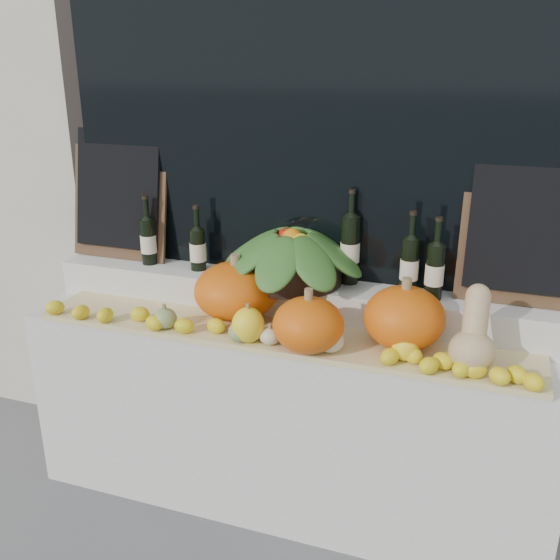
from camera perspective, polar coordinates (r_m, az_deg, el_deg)
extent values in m
cube|color=black|center=(2.71, 2.56, 18.17)|extent=(2.40, 0.04, 2.10)
cube|color=black|center=(2.68, 2.36, 18.15)|extent=(2.20, 0.02, 2.00)
cube|color=silver|center=(2.90, 0.50, -12.23)|extent=(2.30, 0.55, 0.88)
cube|color=silver|center=(2.79, 1.52, -1.59)|extent=(2.30, 0.25, 0.16)
cube|color=tan|center=(2.58, -0.37, -5.12)|extent=(2.10, 0.32, 0.02)
ellipsoid|color=#E4600C|center=(2.68, -4.03, -1.00)|extent=(0.46, 0.46, 0.25)
ellipsoid|color=#E4600C|center=(2.45, 11.29, -3.40)|extent=(0.38, 0.38, 0.25)
ellipsoid|color=#E4600C|center=(2.39, 2.59, -4.11)|extent=(0.30, 0.30, 0.21)
ellipsoid|color=tan|center=(2.36, 17.13, -6.23)|extent=(0.17, 0.17, 0.15)
cylinder|color=tan|center=(2.36, 17.47, -3.32)|extent=(0.09, 0.14, 0.18)
sphere|color=tan|center=(2.37, 17.69, -1.40)|extent=(0.09, 0.09, 0.09)
ellipsoid|color=#32601C|center=(2.40, 2.98, -5.56)|extent=(0.12, 0.12, 0.10)
cylinder|color=olive|center=(2.37, 3.01, -4.25)|extent=(0.02, 0.02, 0.02)
ellipsoid|color=#32601C|center=(2.49, -3.67, -4.72)|extent=(0.09, 0.09, 0.09)
cylinder|color=olive|center=(2.47, -3.70, -3.59)|extent=(0.02, 0.02, 0.02)
ellipsoid|color=beige|center=(2.47, -0.92, -5.15)|extent=(0.08, 0.08, 0.07)
cylinder|color=olive|center=(2.45, -0.93, -4.20)|extent=(0.02, 0.02, 0.02)
ellipsoid|color=yellow|center=(2.47, -2.93, -4.12)|extent=(0.13, 0.13, 0.14)
cylinder|color=olive|center=(2.44, -2.96, -2.35)|extent=(0.02, 0.02, 0.02)
ellipsoid|color=beige|center=(2.41, 4.63, -5.52)|extent=(0.11, 0.11, 0.09)
cylinder|color=olive|center=(2.39, 4.66, -4.29)|extent=(0.02, 0.02, 0.02)
ellipsoid|color=yellow|center=(2.38, 11.34, -6.01)|extent=(0.10, 0.10, 0.11)
cylinder|color=olive|center=(2.36, 11.45, -4.61)|extent=(0.02, 0.02, 0.02)
ellipsoid|color=#32601C|center=(2.65, -10.46, -3.46)|extent=(0.10, 0.10, 0.09)
cylinder|color=olive|center=(2.62, -10.53, -2.38)|extent=(0.02, 0.02, 0.02)
cylinder|color=black|center=(2.73, 1.08, 1.09)|extent=(0.44, 0.44, 0.12)
cylinder|color=black|center=(3.02, -11.93, 3.45)|extent=(0.07, 0.07, 0.22)
cylinder|color=black|center=(2.98, -12.15, 6.36)|extent=(0.03, 0.03, 0.10)
cylinder|color=beige|center=(3.02, -11.92, 3.27)|extent=(0.08, 0.08, 0.08)
cylinder|color=black|center=(2.97, -12.23, 7.41)|extent=(0.03, 0.03, 0.02)
cylinder|color=black|center=(2.90, -7.52, 2.76)|extent=(0.07, 0.07, 0.19)
cylinder|color=black|center=(2.86, -7.65, 5.54)|extent=(0.03, 0.03, 0.10)
cylinder|color=beige|center=(2.90, -7.51, 2.57)|extent=(0.08, 0.08, 0.08)
cylinder|color=black|center=(2.85, -7.70, 6.63)|extent=(0.03, 0.03, 0.02)
cylinder|color=black|center=(2.71, 6.42, 2.76)|extent=(0.08, 0.08, 0.30)
cylinder|color=black|center=(2.66, 6.58, 6.86)|extent=(0.03, 0.03, 0.10)
cylinder|color=beige|center=(2.71, 6.41, 2.56)|extent=(0.08, 0.08, 0.08)
cylinder|color=black|center=(2.64, 6.63, 8.04)|extent=(0.03, 0.03, 0.02)
cylinder|color=black|center=(2.62, 11.74, 1.18)|extent=(0.07, 0.07, 0.24)
cylinder|color=black|center=(2.57, 12.01, 4.80)|extent=(0.03, 0.03, 0.10)
cylinder|color=beige|center=(2.62, 11.73, 0.98)|extent=(0.08, 0.08, 0.08)
cylinder|color=black|center=(2.55, 12.10, 6.01)|extent=(0.03, 0.03, 0.02)
cylinder|color=black|center=(2.60, 13.94, 0.71)|extent=(0.07, 0.07, 0.23)
cylinder|color=black|center=(2.55, 14.25, 4.20)|extent=(0.03, 0.03, 0.10)
cylinder|color=beige|center=(2.60, 13.93, 0.50)|extent=(0.08, 0.08, 0.08)
cylinder|color=black|center=(2.53, 14.36, 5.42)|extent=(0.03, 0.03, 0.02)
cube|color=#4C331E|center=(3.13, -14.43, 7.57)|extent=(0.50, 0.13, 0.61)
cube|color=black|center=(3.11, -14.63, 8.05)|extent=(0.44, 0.12, 0.55)
cube|color=#4C331E|center=(2.63, 21.65, 4.46)|extent=(0.50, 0.13, 0.61)
cube|color=black|center=(2.60, 21.74, 5.01)|extent=(0.44, 0.12, 0.55)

